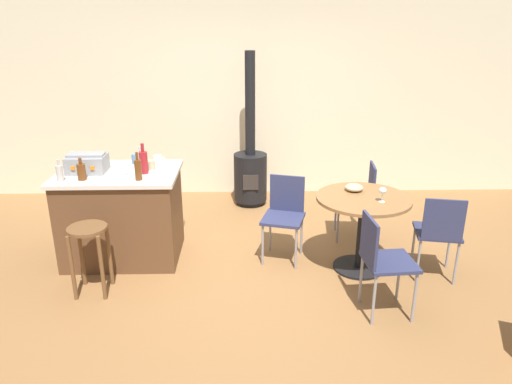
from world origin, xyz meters
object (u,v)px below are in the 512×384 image
at_px(folding_chair_near, 284,212).
at_px(bottle_4, 144,162).
at_px(bottle_1, 141,159).
at_px(wine_glass, 383,191).
at_px(cup_2, 122,171).
at_px(serving_bowl, 354,187).
at_px(folding_chair_left, 439,230).
at_px(kitchen_island, 122,215).
at_px(cup_0, 151,165).
at_px(wood_stove, 250,168).
at_px(wooden_stool, 89,244).
at_px(cup_3, 91,159).
at_px(bottle_0, 138,169).
at_px(cup_4, 158,160).
at_px(folding_chair_right, 360,195).
at_px(cup_1, 136,159).
at_px(bottle_3, 81,171).
at_px(dining_table, 362,215).
at_px(folding_chair_far, 382,257).
at_px(toolbox, 87,163).
at_px(bottle_2, 60,173).

distance_m(folding_chair_near, bottle_4, 1.50).
xyz_separation_m(bottle_1, wine_glass, (2.33, -0.62, -0.15)).
height_order(cup_2, serving_bowl, cup_2).
bearing_deg(folding_chair_left, kitchen_island, 170.01).
bearing_deg(cup_0, wood_stove, 54.38).
distance_m(wooden_stool, cup_3, 1.12).
xyz_separation_m(bottle_0, serving_bowl, (2.08, 0.11, -0.24)).
bearing_deg(cup_0, bottle_0, -99.38).
height_order(bottle_4, cup_4, bottle_4).
bearing_deg(wood_stove, folding_chair_near, -78.12).
relative_size(bottle_0, cup_3, 2.25).
bearing_deg(folding_chair_right, serving_bowl, -110.77).
relative_size(wooden_stool, wood_stove, 0.32).
xyz_separation_m(cup_1, wine_glass, (2.41, -0.75, -0.11)).
xyz_separation_m(folding_chair_left, bottle_3, (-3.35, 0.30, 0.51)).
bearing_deg(bottle_1, cup_0, -36.30).
relative_size(folding_chair_left, bottle_1, 3.97).
distance_m(dining_table, bottle_4, 2.19).
relative_size(folding_chair_far, toolbox, 2.36).
bearing_deg(bottle_2, folding_chair_left, -4.26).
height_order(bottle_2, cup_3, bottle_2).
xyz_separation_m(wooden_stool, folding_chair_near, (1.79, 0.65, 0.03)).
relative_size(bottle_2, serving_bowl, 1.17).
height_order(bottle_0, bottle_3, bottle_0).
relative_size(bottle_0, bottle_4, 0.90).
bearing_deg(bottle_2, bottle_0, 1.06).
bearing_deg(bottle_0, bottle_1, 98.27).
xyz_separation_m(kitchen_island, wooden_stool, (-0.13, -0.70, 0.01)).
xyz_separation_m(toolbox, cup_1, (0.41, 0.29, -0.04)).
bearing_deg(serving_bowl, folding_chair_right, 69.23).
bearing_deg(cup_2, serving_bowl, -0.89).
bearing_deg(folding_chair_left, toolbox, 170.88).
xyz_separation_m(dining_table, cup_0, (-2.08, 0.40, 0.40)).
bearing_deg(cup_4, cup_0, -99.38).
relative_size(folding_chair_far, serving_bowl, 4.88).
bearing_deg(bottle_1, wine_glass, -14.90).
relative_size(folding_chair_near, cup_3, 7.11).
xyz_separation_m(wooden_stool, bottle_3, (-0.14, 0.45, 0.54)).
relative_size(bottle_3, cup_2, 1.73).
height_order(folding_chair_right, serving_bowl, folding_chair_right).
bearing_deg(cup_0, kitchen_island, -167.56).
height_order(folding_chair_left, serving_bowl, folding_chair_left).
xyz_separation_m(folding_chair_near, cup_1, (-1.55, 0.34, 0.48)).
xyz_separation_m(folding_chair_far, serving_bowl, (-0.04, 0.94, 0.28)).
xyz_separation_m(wooden_stool, folding_chair_far, (2.51, -0.40, 0.04)).
relative_size(wooden_stool, wine_glass, 4.51).
bearing_deg(bottle_0, folding_chair_left, -5.63).
distance_m(wood_stove, cup_1, 1.79).
height_order(folding_chair_near, bottle_2, bottle_2).
bearing_deg(serving_bowl, cup_0, 173.69).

